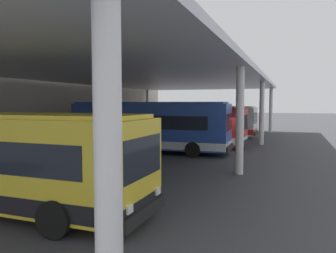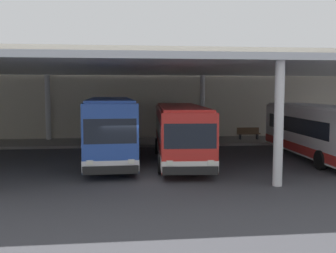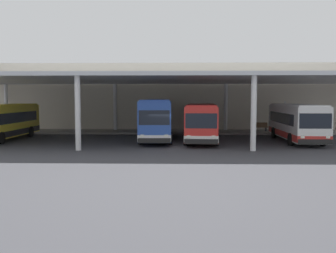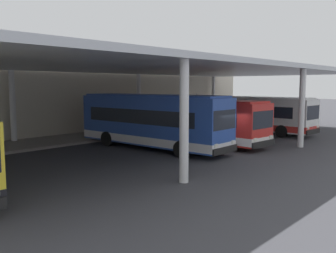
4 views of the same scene
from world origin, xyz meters
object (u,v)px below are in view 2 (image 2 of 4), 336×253
Objects in this scene: bus_far_bay at (316,131)px; bench_waiting at (248,133)px; banner_sign at (283,117)px; trash_bin at (293,133)px; bus_middle_bay at (180,133)px; bus_second_bay at (110,128)px.

bench_waiting is (-1.42, 8.15, -0.99)m from bus_far_bay.
banner_sign is at bearing 81.99° from bus_far_bay.
trash_bin is (2.20, 8.04, -0.98)m from bus_far_bay.
banner_sign is (9.08, 7.33, 0.32)m from bus_middle_bay.
bus_far_bay is 10.82× the size of trash_bin.
bus_middle_bay is 3.33× the size of banner_sign.
bench_waiting is 0.56× the size of banner_sign.
bus_second_bay reaches higher than trash_bin.
bus_second_bay is at bearing 166.58° from bus_middle_bay.
trash_bin is 0.31× the size of banner_sign.
banner_sign is at bearing -19.72° from bench_waiting.
bus_second_bay reaches higher than bus_middle_bay.
bus_second_bay is at bearing -153.33° from trash_bin.
bus_far_bay is at bearing 0.36° from bus_middle_bay.
trash_bin is at bearing 32.81° from banner_sign.
bus_second_bay is at bearing -153.93° from banner_sign.
bus_second_bay is 11.64× the size of trash_bin.
bus_second_bay is at bearing -145.59° from bench_waiting.
bus_middle_bay is 5.92× the size of bench_waiting.
bench_waiting is 3.63m from trash_bin.
bus_middle_bay is at bearing -141.77° from trash_bin.
banner_sign is (1.02, 7.28, 0.32)m from bus_far_bay.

